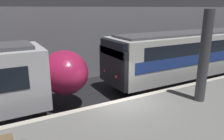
# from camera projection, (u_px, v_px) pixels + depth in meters

# --- Properties ---
(ground_plane) EXTENTS (120.00, 120.00, 0.00)m
(ground_plane) POSITION_uv_depth(u_px,v_px,m) (120.00, 120.00, 10.51)
(ground_plane) COLOR black
(platform) EXTENTS (40.00, 5.44, 1.11)m
(platform) POSITION_uv_depth(u_px,v_px,m) (158.00, 139.00, 8.07)
(platform) COLOR slate
(platform) RESTS_ON ground
(station_rear_barrier) EXTENTS (50.00, 0.15, 5.30)m
(station_rear_barrier) POSITION_uv_depth(u_px,v_px,m) (71.00, 45.00, 15.63)
(station_rear_barrier) COLOR gray
(station_rear_barrier) RESTS_ON ground
(support_pillar_near) EXTENTS (0.45, 0.45, 4.08)m
(support_pillar_near) POSITION_uv_depth(u_px,v_px,m) (204.00, 57.00, 9.55)
(support_pillar_near) COLOR #47474C
(support_pillar_near) RESTS_ON platform
(train_boxy) EXTENTS (19.80, 3.12, 3.61)m
(train_boxy) POSITION_uv_depth(u_px,v_px,m) (220.00, 52.00, 17.36)
(train_boxy) COLOR black
(train_boxy) RESTS_ON ground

